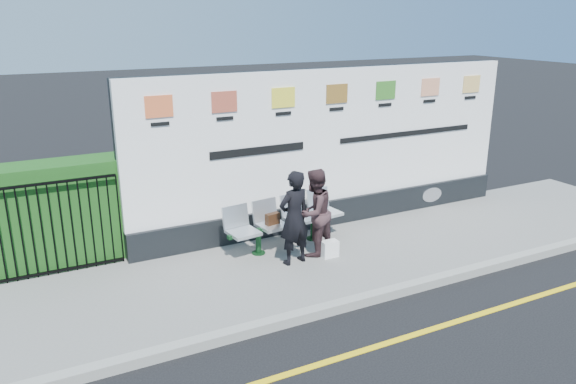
# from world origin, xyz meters

# --- Properties ---
(ground) EXTENTS (80.00, 80.00, 0.00)m
(ground) POSITION_xyz_m (0.00, 0.00, 0.00)
(ground) COLOR black
(pavement) EXTENTS (14.00, 3.00, 0.12)m
(pavement) POSITION_xyz_m (0.00, 2.50, 0.06)
(pavement) COLOR slate
(pavement) RESTS_ON ground
(kerb) EXTENTS (14.00, 0.18, 0.14)m
(kerb) POSITION_xyz_m (0.00, 1.00, 0.07)
(kerb) COLOR gray
(kerb) RESTS_ON ground
(yellow_line) EXTENTS (14.00, 0.10, 0.01)m
(yellow_line) POSITION_xyz_m (0.00, 0.00, 0.00)
(yellow_line) COLOR yellow
(yellow_line) RESTS_ON ground
(billboard) EXTENTS (8.00, 0.30, 3.00)m
(billboard) POSITION_xyz_m (0.50, 3.85, 1.42)
(billboard) COLOR black
(billboard) RESTS_ON pavement
(hedge) EXTENTS (2.35, 0.70, 1.70)m
(hedge) POSITION_xyz_m (-4.58, 4.30, 0.97)
(hedge) COLOR #1A4D17
(hedge) RESTS_ON pavement
(railing) EXTENTS (2.05, 0.06, 1.54)m
(railing) POSITION_xyz_m (-4.58, 3.85, 0.89)
(railing) COLOR black
(railing) RESTS_ON pavement
(bench) EXTENTS (2.28, 0.85, 0.48)m
(bench) POSITION_xyz_m (-0.83, 3.20, 0.36)
(bench) COLOR silver
(bench) RESTS_ON pavement
(woman_left) EXTENTS (0.63, 0.47, 1.58)m
(woman_left) POSITION_xyz_m (-1.03, 2.52, 0.91)
(woman_left) COLOR black
(woman_left) RESTS_ON pavement
(woman_right) EXTENTS (0.90, 0.81, 1.51)m
(woman_right) POSITION_xyz_m (-0.56, 2.68, 0.87)
(woman_right) COLOR #3B2629
(woman_right) RESTS_ON pavement
(handbag_brown) EXTENTS (0.27, 0.16, 0.20)m
(handbag_brown) POSITION_xyz_m (-1.12, 3.16, 0.70)
(handbag_brown) COLOR black
(handbag_brown) RESTS_ON bench
(carrier_bag_white) EXTENTS (0.28, 0.17, 0.28)m
(carrier_bag_white) POSITION_xyz_m (-0.39, 2.46, 0.26)
(carrier_bag_white) COLOR white
(carrier_bag_white) RESTS_ON pavement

